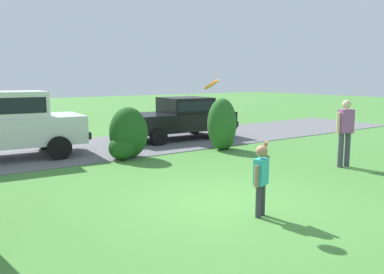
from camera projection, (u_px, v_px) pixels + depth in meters
ground_plane at (224, 202)px, 7.40m from camera, size 80.00×80.00×0.00m
driveway_strip at (92, 149)px, 12.87m from camera, size 28.00×4.40×0.02m
shrub_near_tree at (127, 136)px, 11.28m from camera, size 1.20×1.03×1.48m
shrub_centre_left at (222, 127)px, 12.67m from camera, size 0.97×0.89×1.66m
parked_sedan at (180, 117)px, 14.85m from camera, size 4.49×2.27×1.56m
child_thrower at (261, 175)px, 6.54m from camera, size 0.40×0.36×1.29m
frisbee at (212, 84)px, 6.68m from camera, size 0.32×0.26×0.24m
adult_onlooker at (345, 130)px, 10.15m from camera, size 0.51×0.32×1.74m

